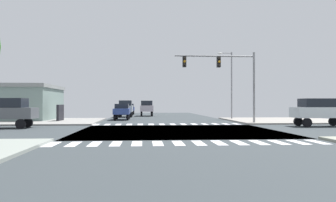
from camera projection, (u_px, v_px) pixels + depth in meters
name	position (u px, v px, depth m)	size (l,w,h in m)	color
ground	(178.00, 131.00, 23.39)	(90.00, 90.00, 0.05)	#333A3D
sidewalk_corner_ne	(285.00, 120.00, 36.30)	(12.00, 12.00, 0.14)	gray
sidewalk_corner_nw	(42.00, 121.00, 34.41)	(12.00, 12.00, 0.14)	gray
crosswalk_near	(189.00, 143.00, 16.09)	(13.50, 2.00, 0.01)	silver
crosswalk_far	(167.00, 124.00, 30.65)	(13.50, 2.00, 0.01)	silver
traffic_signal_mast	(224.00, 70.00, 31.01)	(7.62, 0.55, 6.76)	gray
street_lamp	(230.00, 79.00, 39.26)	(1.78, 0.32, 8.01)	gray
bank_building	(5.00, 103.00, 37.47)	(12.66, 9.11, 4.00)	gray
pickup_nearside_1	(4.00, 112.00, 25.92)	(5.10, 2.00, 2.35)	black
suv_farside_1	(320.00, 110.00, 27.78)	(4.60, 1.96, 2.34)	black
sedan_queued_1	(129.00, 108.00, 57.83)	(1.80, 4.30, 1.88)	black
sedan_leading_2	(122.00, 110.00, 39.00)	(1.80, 4.30, 1.88)	black
suv_middle_2	(126.00, 107.00, 46.96)	(1.96, 4.60, 2.34)	black
suv_outer_3	(147.00, 107.00, 50.75)	(1.96, 4.60, 2.34)	black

